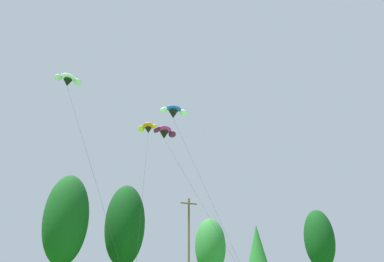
% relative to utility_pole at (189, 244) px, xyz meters
% --- Properties ---
extents(treeline_tree_d, '(5.97, 5.97, 15.44)m').
position_rel_utility_pole_xyz_m(treeline_tree_d, '(-12.01, 13.02, 3.55)').
color(treeline_tree_d, '#472D19').
rests_on(treeline_tree_d, ground_plane).
extents(treeline_tree_e, '(5.87, 5.87, 15.08)m').
position_rel_utility_pole_xyz_m(treeline_tree_e, '(-3.39, 14.06, 3.33)').
color(treeline_tree_e, '#472D19').
rests_on(treeline_tree_e, ground_plane).
extents(treeline_tree_f, '(4.59, 4.59, 10.34)m').
position_rel_utility_pole_xyz_m(treeline_tree_f, '(8.56, 9.53, 0.46)').
color(treeline_tree_f, '#472D19').
rests_on(treeline_tree_f, ground_plane).
extents(treeline_tree_g, '(3.91, 3.91, 10.48)m').
position_rel_utility_pole_xyz_m(treeline_tree_g, '(20.24, 13.37, 0.76)').
color(treeline_tree_g, '#472D19').
rests_on(treeline_tree_g, ground_plane).
extents(treeline_tree_h, '(5.48, 5.48, 13.62)m').
position_rel_utility_pole_xyz_m(treeline_tree_h, '(33.01, 11.25, 2.45)').
color(treeline_tree_h, '#472D19').
rests_on(treeline_tree_h, ground_plane).
extents(utility_pole, '(2.20, 0.26, 11.06)m').
position_rel_utility_pole_xyz_m(utility_pole, '(0.00, 0.00, 0.00)').
color(utility_pole, brown).
rests_on(utility_pole, ground_plane).
extents(parafoil_kite_high_orange, '(8.31, 19.23, 18.59)m').
position_rel_utility_pole_xyz_m(parafoil_kite_high_orange, '(-5.88, -0.55, 13.25)').
color(parafoil_kite_high_orange, orange).
extents(parafoil_kite_mid_blue_white, '(3.18, 11.55, 17.83)m').
position_rel_utility_pole_xyz_m(parafoil_kite_mid_blue_white, '(-5.49, -6.96, 12.96)').
color(parafoil_kite_mid_blue_white, blue).
extents(parafoil_kite_far_white, '(4.91, 11.37, 18.74)m').
position_rel_utility_pole_xyz_m(parafoil_kite_far_white, '(-16.62, -7.74, 13.50)').
color(parafoil_kite_far_white, white).
extents(parafoil_kite_low_magenta, '(3.27, 15.51, 16.96)m').
position_rel_utility_pole_xyz_m(parafoil_kite_low_magenta, '(-4.84, -3.19, 11.98)').
color(parafoil_kite_low_magenta, '#D12893').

